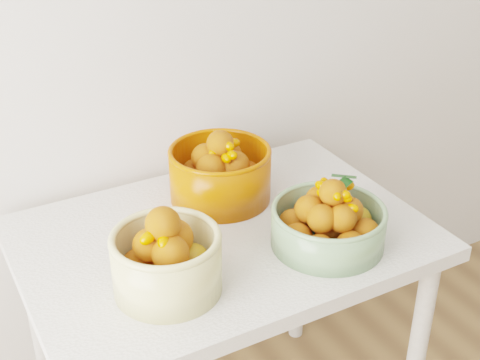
# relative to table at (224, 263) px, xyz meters

# --- Properties ---
(table) EXTENTS (1.00, 0.70, 0.75)m
(table) POSITION_rel_table_xyz_m (0.00, 0.00, 0.00)
(table) COLOR silver
(table) RESTS_ON ground
(bowl_cream) EXTENTS (0.28, 0.28, 0.21)m
(bowl_cream) POSITION_rel_table_xyz_m (-0.21, -0.14, 0.17)
(bowl_cream) COLOR #D9CB83
(bowl_cream) RESTS_ON table
(bowl_green) EXTENTS (0.32, 0.32, 0.18)m
(bowl_green) POSITION_rel_table_xyz_m (0.20, -0.17, 0.16)
(bowl_green) COLOR gray
(bowl_green) RESTS_ON table
(bowl_orange) EXTENTS (0.29, 0.29, 0.20)m
(bowl_orange) POSITION_rel_table_xyz_m (0.07, 0.16, 0.17)
(bowl_orange) COLOR #BE4504
(bowl_orange) RESTS_ON table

